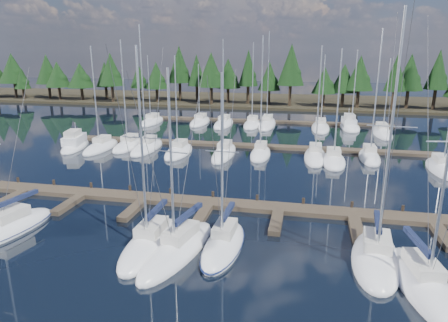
% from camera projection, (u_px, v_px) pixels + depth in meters
% --- Properties ---
extents(ground, '(260.00, 260.00, 0.00)m').
position_uv_depth(ground, '(235.00, 167.00, 46.34)').
color(ground, black).
rests_on(ground, ground).
extents(far_shore, '(220.00, 30.00, 0.60)m').
position_uv_depth(far_shore, '(277.00, 101.00, 102.79)').
color(far_shore, '#2B2518').
rests_on(far_shore, ground).
extents(main_dock, '(44.00, 6.13, 0.90)m').
position_uv_depth(main_dock, '(209.00, 206.00, 34.37)').
color(main_dock, '#493D2E').
rests_on(main_dock, ground).
extents(back_docks, '(50.00, 21.80, 0.40)m').
position_uv_depth(back_docks, '(257.00, 132.00, 64.73)').
color(back_docks, '#493D2E').
rests_on(back_docks, ground).
extents(front_sailboat_1, '(4.47, 8.92, 12.69)m').
position_uv_depth(front_sailboat_1, '(7.00, 229.00, 29.76)').
color(front_sailboat_1, white).
rests_on(front_sailboat_1, ground).
extents(front_sailboat_2, '(2.91, 8.38, 14.25)m').
position_uv_depth(front_sailboat_2, '(150.00, 243.00, 27.47)').
color(front_sailboat_2, white).
rests_on(front_sailboat_2, ground).
extents(front_sailboat_3, '(4.21, 9.48, 12.98)m').
position_uv_depth(front_sailboat_3, '(178.00, 249.00, 26.67)').
color(front_sailboat_3, white).
rests_on(front_sailboat_3, ground).
extents(front_sailboat_4, '(2.79, 7.76, 12.68)m').
position_uv_depth(front_sailboat_4, '(224.00, 245.00, 27.29)').
color(front_sailboat_4, white).
rests_on(front_sailboat_4, ground).
extents(front_sailboat_5, '(3.80, 8.41, 16.24)m').
position_uv_depth(front_sailboat_5, '(376.00, 258.00, 25.54)').
color(front_sailboat_5, white).
rests_on(front_sailboat_5, ground).
extents(front_sailboat_6, '(3.88, 9.10, 15.88)m').
position_uv_depth(front_sailboat_6, '(424.00, 284.00, 22.66)').
color(front_sailboat_6, white).
rests_on(front_sailboat_6, ground).
extents(back_sailboat_rows, '(45.96, 33.83, 17.01)m').
position_uv_depth(back_sailboat_rows, '(254.00, 137.00, 60.87)').
color(back_sailboat_rows, white).
rests_on(back_sailboat_rows, ground).
extents(motor_yacht_left, '(4.62, 8.71, 4.14)m').
position_uv_depth(motor_yacht_left, '(75.00, 144.00, 55.27)').
color(motor_yacht_left, white).
rests_on(motor_yacht_left, ground).
extents(motor_yacht_right, '(3.21, 8.42, 4.13)m').
position_uv_depth(motor_yacht_right, '(349.00, 126.00, 68.92)').
color(motor_yacht_right, white).
rests_on(motor_yacht_right, ground).
extents(tree_line, '(187.15, 11.73, 13.84)m').
position_uv_depth(tree_line, '(271.00, 75.00, 91.70)').
color(tree_line, black).
rests_on(tree_line, far_shore).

